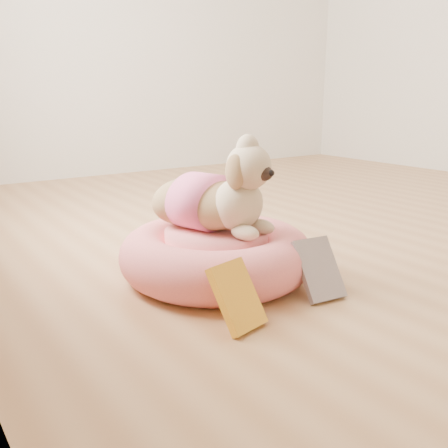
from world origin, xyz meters
TOP-DOWN VIEW (x-y plane):
  - floor at (0.00, 0.00)m, footprint 4.50×4.50m
  - wall_back at (0.00, 2.25)m, footprint 4.50×0.00m
  - pet_bed at (-1.14, -0.30)m, footprint 0.72×0.72m
  - dog at (-1.14, -0.30)m, footprint 0.47×0.57m
  - book_yellow at (-1.32, -0.68)m, footprint 0.16×0.16m
  - book_white at (-0.96, -0.65)m, footprint 0.16×0.16m

SIDE VIEW (x-z plane):
  - floor at x=0.00m, z-range 0.00..0.00m
  - pet_bed at x=-1.14m, z-range 0.00..0.18m
  - book_white at x=-0.96m, z-range 0.00..0.19m
  - book_yellow at x=-1.32m, z-range 0.00..0.19m
  - dog at x=-1.14m, z-range 0.19..0.55m
  - wall_back at x=0.00m, z-range -0.90..3.60m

